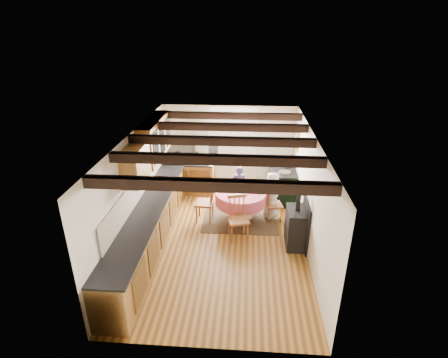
# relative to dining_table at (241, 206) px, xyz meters

# --- Properties ---
(floor) EXTENTS (3.60, 5.50, 0.00)m
(floor) POSITION_rel_dining_table_xyz_m (-0.39, -1.01, -0.37)
(floor) COLOR #AA6D29
(floor) RESTS_ON ground
(ceiling) EXTENTS (3.60, 5.50, 0.00)m
(ceiling) POSITION_rel_dining_table_xyz_m (-0.39, -1.01, 2.03)
(ceiling) COLOR white
(ceiling) RESTS_ON ground
(wall_back) EXTENTS (3.60, 0.00, 2.40)m
(wall_back) POSITION_rel_dining_table_xyz_m (-0.39, 1.74, 0.83)
(wall_back) COLOR silver
(wall_back) RESTS_ON ground
(wall_front) EXTENTS (3.60, 0.00, 2.40)m
(wall_front) POSITION_rel_dining_table_xyz_m (-0.39, -3.76, 0.83)
(wall_front) COLOR silver
(wall_front) RESTS_ON ground
(wall_left) EXTENTS (0.00, 5.50, 2.40)m
(wall_left) POSITION_rel_dining_table_xyz_m (-2.19, -1.01, 0.83)
(wall_left) COLOR silver
(wall_left) RESTS_ON ground
(wall_right) EXTENTS (0.00, 5.50, 2.40)m
(wall_right) POSITION_rel_dining_table_xyz_m (1.41, -1.01, 0.83)
(wall_right) COLOR silver
(wall_right) RESTS_ON ground
(beam_a) EXTENTS (3.60, 0.16, 0.16)m
(beam_a) POSITION_rel_dining_table_xyz_m (-0.39, -3.01, 1.94)
(beam_a) COLOR black
(beam_a) RESTS_ON ceiling
(beam_b) EXTENTS (3.60, 0.16, 0.16)m
(beam_b) POSITION_rel_dining_table_xyz_m (-0.39, -2.01, 1.94)
(beam_b) COLOR black
(beam_b) RESTS_ON ceiling
(beam_c) EXTENTS (3.60, 0.16, 0.16)m
(beam_c) POSITION_rel_dining_table_xyz_m (-0.39, -1.01, 1.94)
(beam_c) COLOR black
(beam_c) RESTS_ON ceiling
(beam_d) EXTENTS (3.60, 0.16, 0.16)m
(beam_d) POSITION_rel_dining_table_xyz_m (-0.39, -0.01, 1.94)
(beam_d) COLOR black
(beam_d) RESTS_ON ceiling
(beam_e) EXTENTS (3.60, 0.16, 0.16)m
(beam_e) POSITION_rel_dining_table_xyz_m (-0.39, 0.99, 1.94)
(beam_e) COLOR black
(beam_e) RESTS_ON ceiling
(splash_left) EXTENTS (0.02, 4.50, 0.55)m
(splash_left) POSITION_rel_dining_table_xyz_m (-2.17, -0.71, 0.83)
(splash_left) COLOR beige
(splash_left) RESTS_ON wall_left
(splash_back) EXTENTS (1.40, 0.02, 0.55)m
(splash_back) POSITION_rel_dining_table_xyz_m (-1.39, 1.72, 0.83)
(splash_back) COLOR beige
(splash_back) RESTS_ON wall_back
(base_cabinet_left) EXTENTS (0.60, 5.30, 0.88)m
(base_cabinet_left) POSITION_rel_dining_table_xyz_m (-1.89, -1.01, 0.07)
(base_cabinet_left) COLOR #A17236
(base_cabinet_left) RESTS_ON floor
(base_cabinet_back) EXTENTS (1.30, 0.60, 0.88)m
(base_cabinet_back) POSITION_rel_dining_table_xyz_m (-1.44, 1.44, 0.07)
(base_cabinet_back) COLOR #A17236
(base_cabinet_back) RESTS_ON floor
(worktop_left) EXTENTS (0.64, 5.30, 0.04)m
(worktop_left) POSITION_rel_dining_table_xyz_m (-1.87, -1.01, 0.53)
(worktop_left) COLOR black
(worktop_left) RESTS_ON base_cabinet_left
(worktop_back) EXTENTS (1.30, 0.64, 0.04)m
(worktop_back) POSITION_rel_dining_table_xyz_m (-1.44, 1.42, 0.53)
(worktop_back) COLOR black
(worktop_back) RESTS_ON base_cabinet_back
(wall_cabinet_glass) EXTENTS (0.34, 1.80, 0.90)m
(wall_cabinet_glass) POSITION_rel_dining_table_xyz_m (-2.02, 0.19, 1.58)
(wall_cabinet_glass) COLOR #A17236
(wall_cabinet_glass) RESTS_ON wall_left
(wall_cabinet_solid) EXTENTS (0.34, 0.90, 0.70)m
(wall_cabinet_solid) POSITION_rel_dining_table_xyz_m (-2.02, -1.31, 1.53)
(wall_cabinet_solid) COLOR #A17236
(wall_cabinet_solid) RESTS_ON wall_left
(window_frame) EXTENTS (1.34, 0.03, 1.54)m
(window_frame) POSITION_rel_dining_table_xyz_m (-0.29, 1.72, 1.23)
(window_frame) COLOR white
(window_frame) RESTS_ON wall_back
(window_pane) EXTENTS (1.20, 0.01, 1.40)m
(window_pane) POSITION_rel_dining_table_xyz_m (-0.29, 1.73, 1.23)
(window_pane) COLOR white
(window_pane) RESTS_ON wall_back
(curtain_left) EXTENTS (0.35, 0.10, 2.10)m
(curtain_left) POSITION_rel_dining_table_xyz_m (-1.14, 1.64, 0.73)
(curtain_left) COLOR #B6B6B4
(curtain_left) RESTS_ON wall_back
(curtain_right) EXTENTS (0.35, 0.10, 2.10)m
(curtain_right) POSITION_rel_dining_table_xyz_m (0.56, 1.64, 0.73)
(curtain_right) COLOR #B6B6B4
(curtain_right) RESTS_ON wall_back
(curtain_rod) EXTENTS (2.00, 0.03, 0.03)m
(curtain_rod) POSITION_rel_dining_table_xyz_m (-0.29, 1.64, 1.83)
(curtain_rod) COLOR black
(curtain_rod) RESTS_ON wall_back
(wall_picture) EXTENTS (0.04, 0.50, 0.60)m
(wall_picture) POSITION_rel_dining_table_xyz_m (1.38, 1.29, 1.33)
(wall_picture) COLOR gold
(wall_picture) RESTS_ON wall_right
(wall_plate) EXTENTS (0.30, 0.02, 0.30)m
(wall_plate) POSITION_rel_dining_table_xyz_m (0.66, 1.71, 1.33)
(wall_plate) COLOR silver
(wall_plate) RESTS_ON wall_back
(rug) EXTENTS (1.81, 1.41, 0.01)m
(rug) POSITION_rel_dining_table_xyz_m (0.00, 0.00, -0.36)
(rug) COLOR #453122
(rug) RESTS_ON floor
(dining_table) EXTENTS (1.21, 1.21, 0.73)m
(dining_table) POSITION_rel_dining_table_xyz_m (0.00, 0.00, 0.00)
(dining_table) COLOR #E05B73
(dining_table) RESTS_ON floor
(chair_near) EXTENTS (0.53, 0.55, 1.01)m
(chair_near) POSITION_rel_dining_table_xyz_m (-0.03, -0.84, 0.14)
(chair_near) COLOR #945B2D
(chair_near) RESTS_ON floor
(chair_left) EXTENTS (0.48, 0.46, 1.00)m
(chair_left) POSITION_rel_dining_table_xyz_m (-0.86, -0.10, 0.13)
(chair_left) COLOR #945B2D
(chair_left) RESTS_ON floor
(chair_right) EXTENTS (0.47, 0.46, 0.89)m
(chair_right) POSITION_rel_dining_table_xyz_m (0.80, 0.01, 0.08)
(chair_right) COLOR #945B2D
(chair_right) RESTS_ON floor
(aga_range) EXTENTS (0.63, 0.98, 0.90)m
(aga_range) POSITION_rel_dining_table_xyz_m (1.08, 1.07, 0.08)
(aga_range) COLOR black
(aga_range) RESTS_ON floor
(cast_iron_stove) EXTENTS (0.40, 0.66, 1.33)m
(cast_iron_stove) POSITION_rel_dining_table_xyz_m (1.19, -1.01, 0.30)
(cast_iron_stove) COLOR black
(cast_iron_stove) RESTS_ON floor
(child_far) EXTENTS (0.42, 0.28, 1.11)m
(child_far) POSITION_rel_dining_table_xyz_m (-0.06, 0.67, 0.19)
(child_far) COLOR #2C2D47
(child_far) RESTS_ON floor
(child_right) EXTENTS (0.53, 0.67, 1.19)m
(child_right) POSITION_rel_dining_table_xyz_m (0.74, 0.13, 0.23)
(child_right) COLOR silver
(child_right) RESTS_ON floor
(bowl_a) EXTENTS (0.29, 0.29, 0.06)m
(bowl_a) POSITION_rel_dining_table_xyz_m (0.36, 0.10, 0.39)
(bowl_a) COLOR silver
(bowl_a) RESTS_ON dining_table
(bowl_b) EXTENTS (0.21, 0.21, 0.06)m
(bowl_b) POSITION_rel_dining_table_xyz_m (0.13, 0.04, 0.40)
(bowl_b) COLOR silver
(bowl_b) RESTS_ON dining_table
(cup) EXTENTS (0.13, 0.13, 0.09)m
(cup) POSITION_rel_dining_table_xyz_m (-0.18, 0.03, 0.41)
(cup) COLOR silver
(cup) RESTS_ON dining_table
(canister_tall) EXTENTS (0.15, 0.15, 0.25)m
(canister_tall) POSITION_rel_dining_table_xyz_m (-1.78, 1.43, 0.68)
(canister_tall) COLOR #262628
(canister_tall) RESTS_ON worktop_back
(canister_wide) EXTENTS (0.19, 0.19, 0.21)m
(canister_wide) POSITION_rel_dining_table_xyz_m (-1.31, 1.41, 0.66)
(canister_wide) COLOR #262628
(canister_wide) RESTS_ON worktop_back
(canister_slim) EXTENTS (0.10, 0.10, 0.27)m
(canister_slim) POSITION_rel_dining_table_xyz_m (-1.23, 1.43, 0.69)
(canister_slim) COLOR #262628
(canister_slim) RESTS_ON worktop_back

